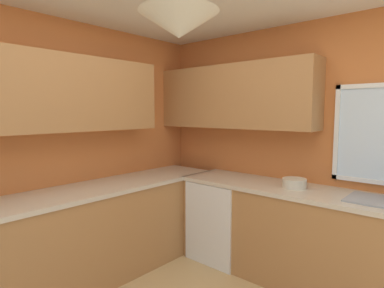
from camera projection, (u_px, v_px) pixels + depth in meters
name	position (u px, v px, depth m)	size (l,w,h in m)	color
room_shell	(160.00, 91.00, 2.67)	(3.66, 3.90, 2.58)	#D17238
counter_run_left	(62.00, 244.00, 2.84)	(0.65, 3.51, 0.91)	#AD7542
counter_run_back	(314.00, 240.00, 2.93)	(2.75, 0.65, 0.91)	#AD7542
dishwasher	(223.00, 219.00, 3.57)	(0.60, 0.60, 0.87)	white
bowl	(295.00, 183.00, 3.02)	(0.22, 0.22, 0.09)	beige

